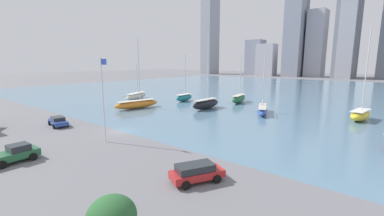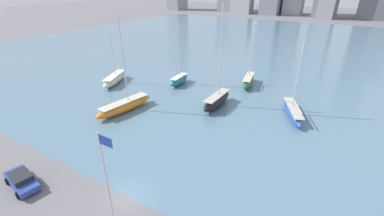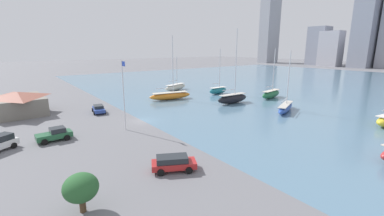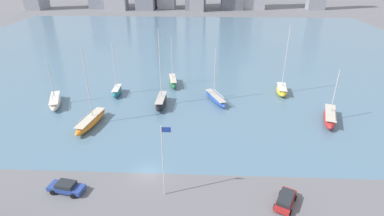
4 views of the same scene
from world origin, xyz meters
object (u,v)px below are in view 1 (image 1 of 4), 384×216
Objects in this scene: sailboat_orange at (137,104)px; parked_wagon_red at (196,172)px; sailboat_green at (239,99)px; sailboat_black at (206,104)px; parked_pickup_green at (15,154)px; sailboat_yellow at (360,114)px; flag_pole at (103,97)px; parked_sedan_blue at (58,121)px; sailboat_teal at (184,97)px; sailboat_cream at (136,96)px; sailboat_blue at (262,109)px.

parked_wagon_red is at bearing -21.65° from sailboat_orange.
parked_wagon_red is (18.77, -40.91, -0.23)m from sailboat_green.
sailboat_black is 3.69× the size of parked_pickup_green.
flag_pole is at bearing -115.59° from sailboat_yellow.
sailboat_black reaches higher than sailboat_green.
parked_sedan_blue is (-10.60, -39.70, -0.30)m from sailboat_green.
flag_pole is at bearing -79.84° from sailboat_black.
parked_pickup_green is at bearing -74.37° from sailboat_teal.
sailboat_orange is at bearing -59.02° from sailboat_cream.
sailboat_cream is 0.64× the size of sailboat_orange.
flag_pole reaches higher than parked_pickup_green.
sailboat_orange is 37.80m from parked_wagon_red.
parked_wagon_red is at bearing -75.17° from sailboat_green.
parked_pickup_green is (26.25, -36.44, -0.10)m from sailboat_cream.
sailboat_orange is at bearing 116.30° from parked_pickup_green.
sailboat_teal is 14.84m from sailboat_orange.
sailboat_blue reaches higher than flag_pole.
sailboat_black is at bearing 151.86° from parked_wagon_red.
parked_pickup_green is at bearing -127.16° from parked_wagon_red.
sailboat_blue reaches higher than parked_wagon_red.
parked_pickup_green is at bearing -75.20° from sailboat_cream.
sailboat_black is 12.36m from sailboat_green.
flag_pole is 28.04m from sailboat_black.
flag_pole is 1.08× the size of sailboat_cream.
sailboat_green reaches higher than parked_wagon_red.
sailboat_teal is at bearing 115.14° from flag_pole.
sailboat_teal is 2.71× the size of parked_pickup_green.
sailboat_teal reaches higher than parked_pickup_green.
parked_wagon_red is (8.24, -31.54, -0.00)m from sailboat_blue.
sailboat_yellow is at bearing 56.44° from flag_pole.
sailboat_blue is 0.78× the size of sailboat_orange.
parked_wagon_red is at bearing 23.57° from parked_pickup_green.
parked_pickup_green is 0.91× the size of parked_wagon_red.
parked_sedan_blue is at bearing -128.23° from sailboat_yellow.
sailboat_yellow is 3.54× the size of parked_pickup_green.
sailboat_green is (-10.54, 9.37, 0.23)m from sailboat_blue.
parked_sedan_blue is at bearing -107.38° from sailboat_black.
sailboat_teal is at bearing -166.47° from parked_sedan_blue.
sailboat_cream is 13.53m from sailboat_teal.
sailboat_orange is (-13.61, -21.41, -0.09)m from sailboat_green.
parked_wagon_red is (17.11, 8.35, -0.02)m from parked_pickup_green.
flag_pole is at bearing 80.06° from parked_pickup_green.
sailboat_yellow reaches higher than sailboat_teal.
sailboat_yellow is at bearing -18.82° from sailboat_green.
sailboat_yellow reaches higher than sailboat_cream.
sailboat_black is at bearing 171.37° from parked_sedan_blue.
sailboat_yellow is 37.52m from parked_wagon_red.
parked_pickup_green is (14.22, -42.65, -0.16)m from sailboat_teal.
flag_pole is at bearing -65.22° from sailboat_cream.
sailboat_teal is 14.20m from sailboat_green.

